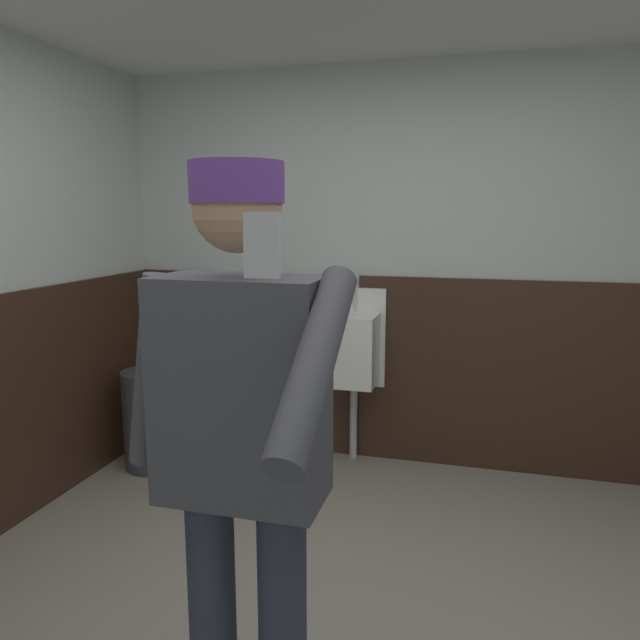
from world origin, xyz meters
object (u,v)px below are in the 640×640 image
object	(u,v)px
cell_phone	(262,245)
person	(241,429)
trash_bin	(153,419)
urinal_solo	(351,348)

from	to	relation	value
cell_phone	person	bearing A→B (deg)	114.04
trash_bin	person	bearing A→B (deg)	-52.59
person	cell_phone	distance (m)	0.78
cell_phone	trash_bin	bearing A→B (deg)	121.97
urinal_solo	cell_phone	size ratio (longest dim) A/B	11.27
person	trash_bin	xyz separation A→B (m)	(-1.41, 1.84, -0.73)
cell_phone	trash_bin	distance (m)	3.14
urinal_solo	cell_phone	xyz separation A→B (m)	(0.45, -2.73, 0.80)
person	cell_phone	xyz separation A→B (m)	(0.26, -0.50, 0.53)
cell_phone	trash_bin	size ratio (longest dim) A/B	0.17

